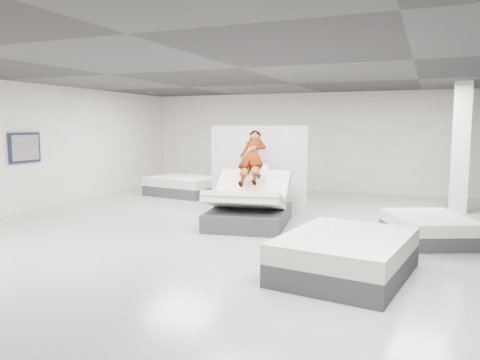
{
  "coord_description": "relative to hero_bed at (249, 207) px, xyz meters",
  "views": [
    {
      "loc": [
        3.31,
        -8.16,
        2.15
      ],
      "look_at": [
        -0.38,
        0.91,
        1.0
      ],
      "focal_mm": 35.0,
      "sensor_mm": 36.0,
      "label": 1
    }
  ],
  "objects": [
    {
      "name": "remote",
      "position": [
        0.22,
        -0.0,
        0.66
      ],
      "size": [
        0.07,
        0.15,
        0.08
      ],
      "primitive_type": "cube",
      "rotation": [
        0.35,
        0.0,
        0.16
      ],
      "color": "black",
      "rests_on": "person"
    },
    {
      "name": "hero_bed",
      "position": [
        0.0,
        0.0,
        0.0
      ],
      "size": [
        1.89,
        2.33,
        1.26
      ],
      "color": "#38383D",
      "rests_on": "floor"
    },
    {
      "name": "flat_bed_right_far",
      "position": [
        3.61,
        -0.03,
        -0.17
      ],
      "size": [
        1.89,
        2.11,
        0.48
      ],
      "color": "#38383D",
      "rests_on": "floor"
    },
    {
      "name": "room",
      "position": [
        0.25,
        -1.1,
        1.19
      ],
      "size": [
        14.0,
        14.04,
        3.2
      ],
      "color": "#ADAAA4",
      "rests_on": "ground"
    },
    {
      "name": "column",
      "position": [
        4.25,
        3.4,
        1.19
      ],
      "size": [
        0.4,
        0.4,
        3.2
      ],
      "primitive_type": "cube",
      "color": "white",
      "rests_on": "floor"
    },
    {
      "name": "flat_bed_left_far",
      "position": [
        -3.41,
        3.32,
        -0.12
      ],
      "size": [
        2.34,
        1.92,
        0.57
      ],
      "color": "#38383D",
      "rests_on": "floor"
    },
    {
      "name": "flat_bed_right_near",
      "position": [
        2.5,
        -2.66,
        -0.11
      ],
      "size": [
        1.93,
        2.38,
        0.59
      ],
      "color": "#38383D",
      "rests_on": "floor"
    },
    {
      "name": "wall_poster",
      "position": [
        -5.69,
        -0.6,
        1.19
      ],
      "size": [
        0.06,
        0.95,
        0.75
      ],
      "color": "black",
      "rests_on": "wall_left"
    },
    {
      "name": "person",
      "position": [
        -0.05,
        0.31,
        0.84
      ],
      "size": [
        0.79,
        1.44,
        1.42
      ],
      "primitive_type": "imported",
      "rotation": [
        0.75,
        0.0,
        0.16
      ],
      "color": "slate",
      "rests_on": "hero_bed"
    },
    {
      "name": "divider_panel",
      "position": [
        -0.29,
        1.38,
        0.66
      ],
      "size": [
        2.34,
        0.48,
        2.14
      ],
      "primitive_type": "cube",
      "rotation": [
        0.0,
        0.0,
        0.16
      ],
      "color": "silver",
      "rests_on": "floor"
    }
  ]
}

